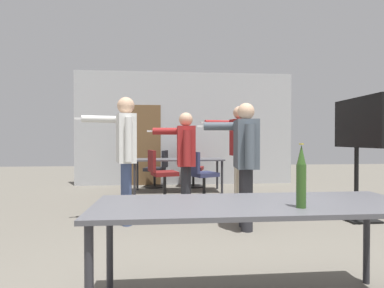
{
  "coord_description": "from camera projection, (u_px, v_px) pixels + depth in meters",
  "views": [
    {
      "loc": [
        -0.51,
        -1.5,
        1.16
      ],
      "look_at": [
        -0.14,
        2.82,
        1.1
      ],
      "focal_mm": 28.0,
      "sensor_mm": 36.0,
      "label": 1
    }
  ],
  "objects": [
    {
      "name": "back_wall",
      "position": [
        185.0,
        129.0,
        7.78
      ],
      "size": [
        5.63,
        0.12,
        2.91
      ],
      "color": "#B2B5B7",
      "rests_on": "ground_plane"
    },
    {
      "name": "conference_table_near",
      "position": [
        255.0,
        212.0,
        2.02
      ],
      "size": [
        2.16,
        0.72,
        0.74
      ],
      "color": "#4C4C51",
      "rests_on": "ground_plane"
    },
    {
      "name": "conference_table_far",
      "position": [
        178.0,
        162.0,
        6.67
      ],
      "size": [
        1.98,
        0.73,
        0.74
      ],
      "color": "#4C4C51",
      "rests_on": "ground_plane"
    },
    {
      "name": "tv_screen",
      "position": [
        357.0,
        143.0,
        4.37
      ],
      "size": [
        0.44,
        1.07,
        1.78
      ],
      "rotation": [
        0.0,
        0.0,
        -1.57
      ],
      "color": "black",
      "rests_on": "ground_plane"
    },
    {
      "name": "person_far_watching",
      "position": [
        125.0,
        147.0,
        4.11
      ],
      "size": [
        0.88,
        0.58,
        1.75
      ],
      "rotation": [
        0.0,
        0.0,
        1.83
      ],
      "color": "#3D4C75",
      "rests_on": "ground_plane"
    },
    {
      "name": "person_left_plaid",
      "position": [
        245.0,
        154.0,
        3.89
      ],
      "size": [
        0.76,
        0.76,
        1.64
      ],
      "rotation": [
        0.0,
        0.0,
        1.47
      ],
      "color": "#28282D",
      "rests_on": "ground_plane"
    },
    {
      "name": "person_right_polo",
      "position": [
        239.0,
        144.0,
        5.56
      ],
      "size": [
        0.88,
        0.59,
        1.79
      ],
      "rotation": [
        0.0,
        0.0,
        1.79
      ],
      "color": "beige",
      "rests_on": "ground_plane"
    },
    {
      "name": "person_near_casual",
      "position": [
        185.0,
        154.0,
        4.59
      ],
      "size": [
        0.74,
        0.7,
        1.58
      ],
      "rotation": [
        0.0,
        0.0,
        1.56
      ],
      "color": "#28282D",
      "rests_on": "ground_plane"
    },
    {
      "name": "office_chair_near_pushed",
      "position": [
        161.0,
        176.0,
        5.87
      ],
      "size": [
        0.62,
        0.58,
        0.96
      ],
      "rotation": [
        0.0,
        0.0,
        5.0
      ],
      "color": "black",
      "rests_on": "ground_plane"
    },
    {
      "name": "office_chair_mid_tucked",
      "position": [
        158.0,
        170.0,
        7.32
      ],
      "size": [
        0.61,
        0.55,
        0.9
      ],
      "rotation": [
        0.0,
        0.0,
        1.34
      ],
      "color": "black",
      "rests_on": "ground_plane"
    },
    {
      "name": "office_chair_far_left",
      "position": [
        190.0,
        170.0,
        7.38
      ],
      "size": [
        0.62,
        0.57,
        0.92
      ],
      "rotation": [
        0.0,
        0.0,
        4.45
      ],
      "color": "black",
      "rests_on": "ground_plane"
    },
    {
      "name": "office_chair_side_rolled",
      "position": [
        201.0,
        176.0,
        5.99
      ],
      "size": [
        0.66,
        0.63,
        0.92
      ],
      "rotation": [
        0.0,
        0.0,
        5.16
      ],
      "color": "black",
      "rests_on": "ground_plane"
    },
    {
      "name": "beer_bottle",
      "position": [
        301.0,
        177.0,
        1.87
      ],
      "size": [
        0.06,
        0.06,
        0.4
      ],
      "color": "#2D511E",
      "rests_on": "conference_table_near"
    }
  ]
}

